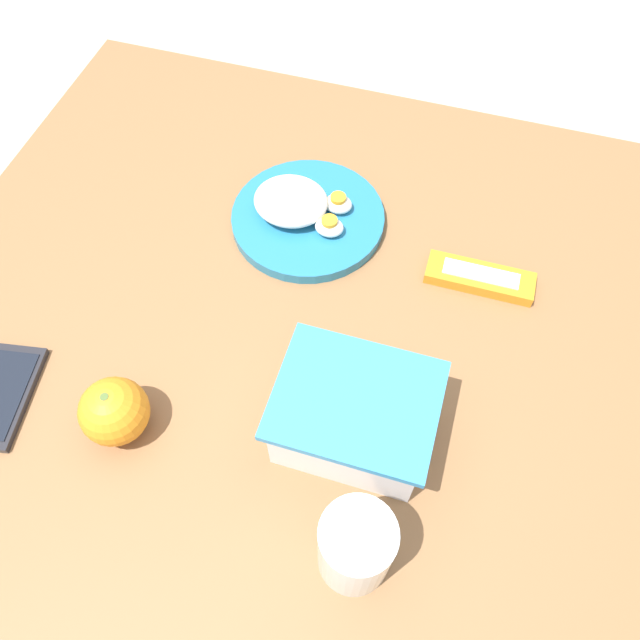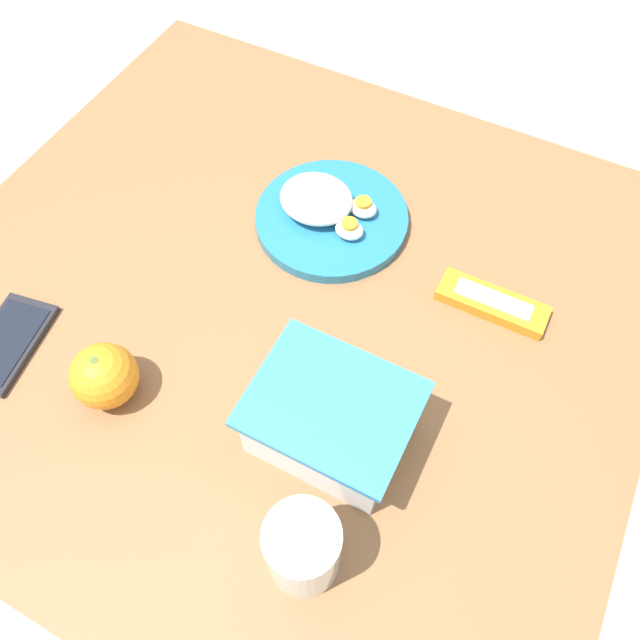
{
  "view_description": "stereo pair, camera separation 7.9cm",
  "coord_description": "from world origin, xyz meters",
  "px_view_note": "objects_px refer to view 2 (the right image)",
  "views": [
    {
      "loc": [
        -0.2,
        0.44,
        1.46
      ],
      "look_at": [
        -0.07,
        0.02,
        0.77
      ],
      "focal_mm": 35.0,
      "sensor_mm": 36.0,
      "label": 1
    },
    {
      "loc": [
        -0.27,
        0.41,
        1.46
      ],
      "look_at": [
        -0.07,
        0.02,
        0.77
      ],
      "focal_mm": 35.0,
      "sensor_mm": 36.0,
      "label": 2
    }
  ],
  "objects_px": {
    "food_container": "(331,422)",
    "candy_bar": "(492,303)",
    "drinking_glass": "(303,549)",
    "orange_fruit": "(104,376)",
    "cell_phone": "(7,343)",
    "rice_plate": "(326,212)"
  },
  "relations": [
    {
      "from": "food_container",
      "to": "candy_bar",
      "type": "xyz_separation_m",
      "value": [
        -0.11,
        -0.27,
        -0.03
      ]
    },
    {
      "from": "drinking_glass",
      "to": "candy_bar",
      "type": "bearing_deg",
      "value": -99.95
    },
    {
      "from": "food_container",
      "to": "orange_fruit",
      "type": "height_order",
      "value": "food_container"
    },
    {
      "from": "orange_fruit",
      "to": "drinking_glass",
      "type": "distance_m",
      "value": 0.32
    },
    {
      "from": "food_container",
      "to": "cell_phone",
      "type": "relative_size",
      "value": 1.21
    },
    {
      "from": "orange_fruit",
      "to": "cell_phone",
      "type": "xyz_separation_m",
      "value": [
        0.17,
        0.01,
        -0.04
      ]
    },
    {
      "from": "cell_phone",
      "to": "drinking_glass",
      "type": "distance_m",
      "value": 0.49
    },
    {
      "from": "rice_plate",
      "to": "cell_phone",
      "type": "relative_size",
      "value": 1.51
    },
    {
      "from": "food_container",
      "to": "drinking_glass",
      "type": "bearing_deg",
      "value": 105.33
    },
    {
      "from": "food_container",
      "to": "cell_phone",
      "type": "bearing_deg",
      "value": 10.79
    },
    {
      "from": "orange_fruit",
      "to": "rice_plate",
      "type": "height_order",
      "value": "orange_fruit"
    },
    {
      "from": "cell_phone",
      "to": "rice_plate",
      "type": "bearing_deg",
      "value": -125.6
    },
    {
      "from": "food_container",
      "to": "candy_bar",
      "type": "height_order",
      "value": "food_container"
    },
    {
      "from": "rice_plate",
      "to": "cell_phone",
      "type": "xyz_separation_m",
      "value": [
        0.28,
        0.39,
        -0.01
      ]
    },
    {
      "from": "orange_fruit",
      "to": "drinking_glass",
      "type": "height_order",
      "value": "drinking_glass"
    },
    {
      "from": "food_container",
      "to": "orange_fruit",
      "type": "distance_m",
      "value": 0.28
    },
    {
      "from": "rice_plate",
      "to": "drinking_glass",
      "type": "bearing_deg",
      "value": 114.13
    },
    {
      "from": "orange_fruit",
      "to": "candy_bar",
      "type": "bearing_deg",
      "value": -138.36
    },
    {
      "from": "food_container",
      "to": "cell_phone",
      "type": "distance_m",
      "value": 0.45
    },
    {
      "from": "candy_bar",
      "to": "drinking_glass",
      "type": "distance_m",
      "value": 0.42
    },
    {
      "from": "food_container",
      "to": "orange_fruit",
      "type": "xyz_separation_m",
      "value": [
        0.27,
        0.07,
        -0.0
      ]
    },
    {
      "from": "candy_bar",
      "to": "cell_phone",
      "type": "bearing_deg",
      "value": 32.67
    }
  ]
}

